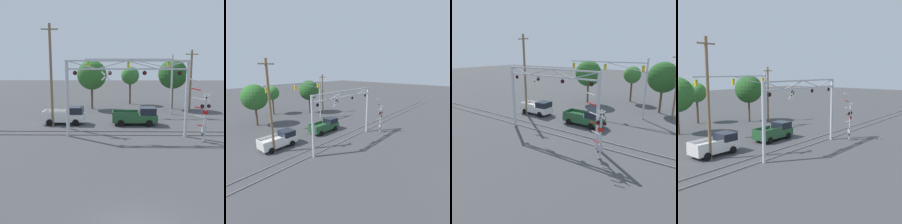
% 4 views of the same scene
% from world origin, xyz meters
% --- Properties ---
extents(rail_track_near, '(80.00, 0.08, 0.10)m').
position_xyz_m(rail_track_near, '(0.00, 15.81, 0.05)').
color(rail_track_near, gray).
rests_on(rail_track_near, ground_plane).
extents(rail_track_far, '(80.00, 0.08, 0.10)m').
position_xyz_m(rail_track_far, '(0.00, 17.24, 0.05)').
color(rail_track_far, gray).
rests_on(rail_track_far, ground_plane).
extents(crossing_gantry, '(11.32, 0.31, 7.09)m').
position_xyz_m(crossing_gantry, '(-0.01, 15.52, 4.45)').
color(crossing_gantry, '#B7BABF').
rests_on(crossing_gantry, ground_plane).
extents(crossing_signal_mast, '(1.91, 0.35, 5.54)m').
position_xyz_m(crossing_signal_mast, '(6.60, 13.77, 2.12)').
color(crossing_signal_mast, '#B7BABF').
rests_on(crossing_signal_mast, ground_plane).
extents(traffic_signal_span, '(11.58, 0.39, 7.89)m').
position_xyz_m(traffic_signal_span, '(3.53, 27.07, 5.46)').
color(traffic_signal_span, '#B7BABF').
rests_on(traffic_signal_span, ground_plane).
extents(pickup_truck_lead, '(4.95, 2.23, 1.95)m').
position_xyz_m(pickup_truck_lead, '(1.34, 20.62, 0.94)').
color(pickup_truck_lead, '#23512D').
rests_on(pickup_truck_lead, ground_plane).
extents(pickup_truck_following, '(4.61, 2.23, 1.95)m').
position_xyz_m(pickup_truck_following, '(-6.62, 20.86, 0.94)').
color(pickup_truck_following, silver).
rests_on(pickup_truck_following, ground_plane).
extents(utility_pole_left, '(1.80, 0.28, 10.88)m').
position_xyz_m(utility_pole_left, '(-7.96, 19.91, 5.59)').
color(utility_pole_left, brown).
rests_on(utility_pole_left, ground_plane).
extents(utility_pole_right, '(1.80, 0.28, 8.60)m').
position_xyz_m(utility_pole_right, '(9.46, 29.65, 4.44)').
color(utility_pole_right, brown).
rests_on(utility_pole_right, ground_plane).
extents(background_tree_beyond_span, '(2.98, 2.98, 6.24)m').
position_xyz_m(background_tree_beyond_span, '(1.27, 36.68, 4.70)').
color(background_tree_beyond_span, brown).
rests_on(background_tree_beyond_span, ground_plane).
extents(background_tree_far_left_verge, '(4.39, 4.39, 7.26)m').
position_xyz_m(background_tree_far_left_verge, '(-4.65, 31.60, 5.05)').
color(background_tree_far_left_verge, brown).
rests_on(background_tree_far_left_verge, ground_plane).
extents(background_tree_far_right_verge, '(4.32, 4.32, 7.33)m').
position_xyz_m(background_tree_far_right_verge, '(7.33, 31.74, 5.15)').
color(background_tree_far_right_verge, brown).
rests_on(background_tree_far_right_verge, ground_plane).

